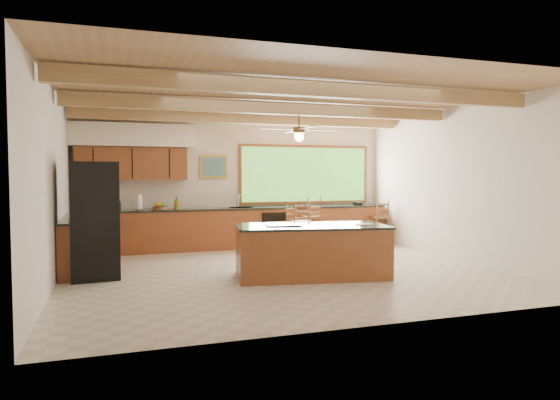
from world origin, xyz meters
name	(u,v)px	position (x,y,z in m)	size (l,w,h in m)	color
ground	(282,271)	(0.00, 0.00, 0.00)	(7.20, 7.20, 0.00)	beige
room_shell	(262,145)	(-0.17, 0.65, 2.21)	(7.27, 6.54, 3.02)	beige
counter_run	(208,231)	(-0.82, 2.52, 0.46)	(7.12, 3.10, 1.24)	brown
island	(311,251)	(0.31, -0.58, 0.43)	(2.60, 1.55, 0.87)	brown
refrigerator	(94,221)	(-3.05, 0.40, 0.94)	(0.80, 0.78, 1.87)	black
bar_stool_a	(311,218)	(1.51, 2.39, 0.69)	(0.48, 0.48, 1.17)	brown
bar_stool_b	(303,223)	(1.03, 1.67, 0.66)	(0.51, 0.51, 1.11)	brown
bar_stool_c	(288,223)	(0.96, 2.40, 0.59)	(0.45, 0.45, 0.99)	brown
bar_stool_d	(380,218)	(3.30, 2.39, 0.63)	(0.39, 0.39, 1.06)	brown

